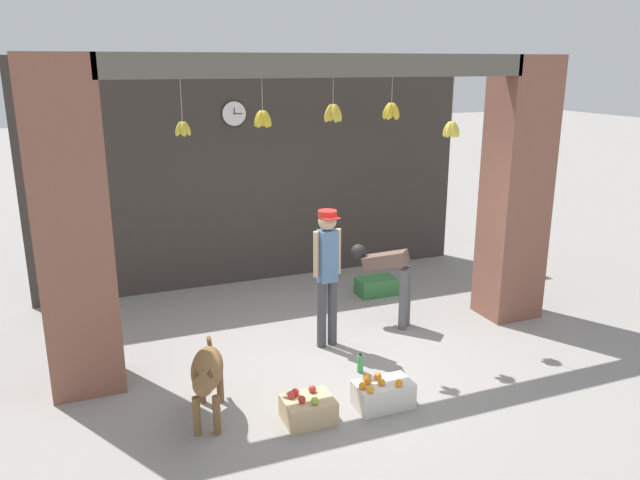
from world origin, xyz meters
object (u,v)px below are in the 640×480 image
(produce_box_green, at_px, (376,286))
(water_bottle, at_px, (360,363))
(shopkeeper, at_px, (327,268))
(fruit_crate_apples, at_px, (308,409))
(wall_clock, at_px, (234,114))
(worker_stooping, at_px, (389,274))
(fruit_crate_oranges, at_px, (383,394))
(dog, at_px, (207,373))

(produce_box_green, bearing_deg, water_bottle, -120.79)
(shopkeeper, distance_m, water_bottle, 1.15)
(fruit_crate_apples, relative_size, wall_clock, 1.29)
(worker_stooping, bearing_deg, fruit_crate_oranges, -164.29)
(wall_clock, bearing_deg, fruit_crate_oranges, -84.63)
(dog, xyz_separation_m, fruit_crate_apples, (0.86, -0.34, -0.37))
(fruit_crate_oranges, height_order, wall_clock, wall_clock)
(dog, xyz_separation_m, water_bottle, (1.72, 0.33, -0.39))
(dog, distance_m, wall_clock, 4.34)
(dog, height_order, shopkeeper, shopkeeper)
(water_bottle, bearing_deg, fruit_crate_oranges, -97.67)
(produce_box_green, distance_m, wall_clock, 3.20)
(shopkeeper, height_order, worker_stooping, shopkeeper)
(fruit_crate_apples, height_order, produce_box_green, fruit_crate_apples)
(shopkeeper, bearing_deg, produce_box_green, -138.82)
(wall_clock, bearing_deg, shopkeeper, -81.19)
(fruit_crate_oranges, bearing_deg, worker_stooping, 60.72)
(shopkeeper, distance_m, fruit_crate_apples, 1.84)
(worker_stooping, bearing_deg, fruit_crate_apples, 179.49)
(fruit_crate_oranges, distance_m, fruit_crate_apples, 0.76)
(shopkeeper, bearing_deg, fruit_crate_apples, 57.67)
(dog, distance_m, fruit_crate_oranges, 1.71)
(fruit_crate_oranges, relative_size, produce_box_green, 1.00)
(worker_stooping, bearing_deg, dog, 162.79)
(fruit_crate_apples, height_order, wall_clock, wall_clock)
(shopkeeper, xyz_separation_m, worker_stooping, (0.97, 0.28, -0.29))
(fruit_crate_oranges, bearing_deg, shopkeeper, 89.35)
(worker_stooping, distance_m, wall_clock, 3.22)
(fruit_crate_oranges, distance_m, produce_box_green, 3.07)
(fruit_crate_apples, distance_m, water_bottle, 1.09)
(wall_clock, bearing_deg, produce_box_green, -35.88)
(dog, distance_m, produce_box_green, 3.82)
(shopkeeper, distance_m, wall_clock, 3.01)
(dog, xyz_separation_m, wall_clock, (1.25, 3.62, 2.05))
(shopkeeper, relative_size, produce_box_green, 2.94)
(fruit_crate_oranges, relative_size, fruit_crate_apples, 1.20)
(worker_stooping, relative_size, fruit_crate_apples, 2.19)
(fruit_crate_apples, bearing_deg, wall_clock, 84.43)
(water_bottle, relative_size, wall_clock, 0.62)
(shopkeeper, distance_m, worker_stooping, 1.05)
(dog, xyz_separation_m, produce_box_green, (2.95, 2.39, -0.37))
(dog, xyz_separation_m, fruit_crate_oranges, (1.62, -0.38, -0.36))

